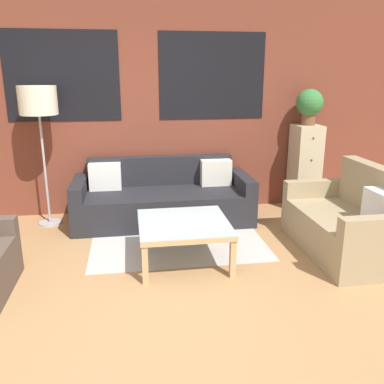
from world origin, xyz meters
name	(u,v)px	position (x,y,z in m)	size (l,w,h in m)	color
ground_plane	(156,300)	(0.00, 0.00, 0.00)	(16.00, 16.00, 0.00)	#AD7F51
wall_back_brick	(140,107)	(0.00, 2.44, 1.41)	(8.40, 0.09, 2.80)	brown
rug	(177,240)	(0.33, 1.25, 0.00)	(1.93, 1.42, 0.00)	#BCB7B2
couch_dark	(163,199)	(0.23, 1.95, 0.28)	(2.22, 0.88, 0.78)	#232328
settee_vintage	(348,224)	(2.07, 0.67, 0.31)	(0.80, 1.44, 0.92)	tan
coffee_table	(184,227)	(0.33, 0.71, 0.36)	(0.88, 0.88, 0.43)	silver
floor_lamp	(38,105)	(-1.20, 2.04, 1.48)	(0.44, 0.44, 1.70)	#B2B2B7
drawer_cabinet	(304,167)	(2.22, 2.16, 0.58)	(0.35, 0.42, 1.17)	#C6B793
potted_plant	(309,104)	(2.22, 2.16, 1.44)	(0.36, 0.36, 0.47)	brown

